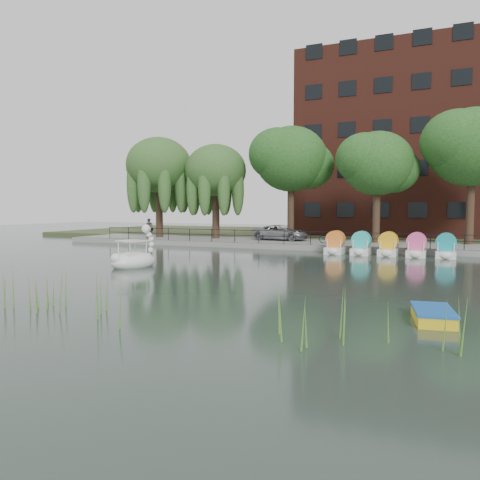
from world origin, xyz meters
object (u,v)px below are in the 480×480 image
Objects in this scene: bicycle at (331,237)px; pedestrian at (149,227)px; yellow_rowboat at (433,315)px; minivan at (281,231)px; swan_boat at (134,258)px.

pedestrian reaches higher than bicycle.
pedestrian is 31.46m from yellow_rowboat.
pedestrian reaches higher than yellow_rowboat.
bicycle reaches higher than yellow_rowboat.
minivan reaches higher than bicycle.
minivan is at bearing 96.97° from swan_boat.
minivan is 25.91m from yellow_rowboat.
swan_boat is at bearing -86.48° from pedestrian.
swan_boat reaches higher than yellow_rowboat.
swan_boat is 15.88m from yellow_rowboat.
bicycle is at bearing -108.35° from minivan.
pedestrian reaches higher than minivan.
swan_boat reaches higher than minivan.
pedestrian is (-16.01, -0.41, 0.49)m from bicycle.
yellow_rowboat is (14.54, -6.38, -0.29)m from swan_boat.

